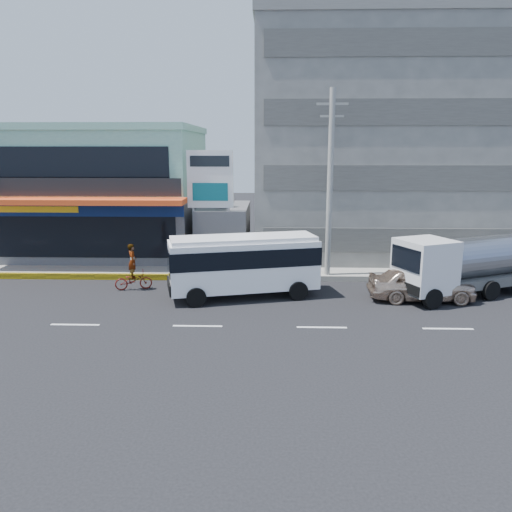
{
  "coord_description": "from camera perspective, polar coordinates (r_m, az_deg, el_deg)",
  "views": [
    {
      "loc": [
        2.95,
        -18.95,
        7.06
      ],
      "look_at": [
        2.26,
        3.27,
        2.2
      ],
      "focal_mm": 35.0,
      "sensor_mm": 36.0,
      "label": 1
    }
  ],
  "objects": [
    {
      "name": "billboard",
      "position": [
        28.44,
        -5.25,
        7.98
      ],
      "size": [
        2.6,
        0.18,
        6.9
      ],
      "color": "gray",
      "rests_on": "ground"
    },
    {
      "name": "gap_structure",
      "position": [
        31.54,
        -3.62,
        2.62
      ],
      "size": [
        3.0,
        6.0,
        3.5
      ],
      "primitive_type": "cube",
      "color": "#454449",
      "rests_on": "ground"
    },
    {
      "name": "sedan",
      "position": [
        24.68,
        18.36,
        -2.93
      ],
      "size": [
        4.91,
        2.04,
        1.66
      ],
      "primitive_type": "imported",
      "rotation": [
        0.0,
        0.0,
        1.55
      ],
      "color": "beige",
      "rests_on": "ground"
    },
    {
      "name": "motorcycle_rider",
      "position": [
        25.89,
        -13.86,
        -2.08
      ],
      "size": [
        1.94,
        1.13,
        2.35
      ],
      "color": "#58110C",
      "rests_on": "ground"
    },
    {
      "name": "ground",
      "position": [
        20.43,
        -6.7,
        -7.97
      ],
      "size": [
        120.0,
        120.0,
        0.0
      ],
      "primitive_type": "plane",
      "color": "black",
      "rests_on": "ground"
    },
    {
      "name": "sidewalk",
      "position": [
        29.35,
        5.74,
        -1.35
      ],
      "size": [
        70.0,
        5.0,
        0.3
      ],
      "primitive_type": "cube",
      "color": "gray",
      "rests_on": "ground"
    },
    {
      "name": "minibus",
      "position": [
        23.71,
        -1.43,
        -0.58
      ],
      "size": [
        7.39,
        3.95,
        2.95
      ],
      "color": "white",
      "rests_on": "ground"
    },
    {
      "name": "satellite_dish",
      "position": [
        30.29,
        -3.84,
        5.7
      ],
      "size": [
        1.5,
        1.5,
        0.15
      ],
      "primitive_type": "cylinder",
      "color": "slate",
      "rests_on": "gap_structure"
    },
    {
      "name": "tanker_truck",
      "position": [
        25.86,
        22.56,
        -0.88
      ],
      "size": [
        7.66,
        4.98,
        2.93
      ],
      "color": "silver",
      "rests_on": "ground"
    },
    {
      "name": "utility_pole_near",
      "position": [
        26.59,
        8.44,
        8.08
      ],
      "size": [
        1.6,
        0.3,
        10.0
      ],
      "color": "#999993",
      "rests_on": "ground"
    },
    {
      "name": "concrete_building",
      "position": [
        34.67,
        13.81,
        11.89
      ],
      "size": [
        16.0,
        12.0,
        14.0
      ],
      "primitive_type": "cube",
      "color": "gray",
      "rests_on": "ground"
    },
    {
      "name": "shop_building",
      "position": [
        34.8,
        -16.69,
        6.77
      ],
      "size": [
        12.4,
        11.7,
        8.0
      ],
      "color": "#454449",
      "rests_on": "ground"
    }
  ]
}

